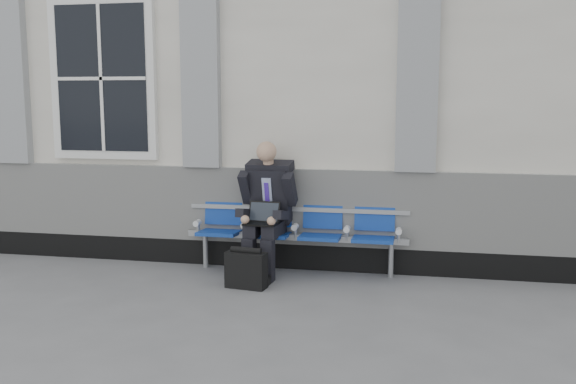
# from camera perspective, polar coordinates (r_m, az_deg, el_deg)

# --- Properties ---
(ground) EXTENTS (70.00, 70.00, 0.00)m
(ground) POSITION_cam_1_polar(r_m,az_deg,el_deg) (7.43, -23.01, -8.10)
(ground) COLOR slate
(ground) RESTS_ON ground
(station_building) EXTENTS (14.40, 4.40, 4.49)m
(station_building) POSITION_cam_1_polar(r_m,az_deg,el_deg) (10.20, -12.71, 9.34)
(station_building) COLOR white
(station_building) RESTS_ON ground
(bench) EXTENTS (2.60, 0.47, 0.91)m
(bench) POSITION_cam_1_polar(r_m,az_deg,el_deg) (7.45, 0.72, -3.00)
(bench) COLOR #9EA0A3
(bench) RESTS_ON ground
(businessman) EXTENTS (0.66, 0.88, 1.54)m
(businessman) POSITION_cam_1_polar(r_m,az_deg,el_deg) (7.33, -1.87, -1.09)
(businessman) COLOR black
(businessman) RESTS_ON ground
(briefcase) EXTENTS (0.46, 0.25, 0.45)m
(briefcase) POSITION_cam_1_polar(r_m,az_deg,el_deg) (6.92, -3.74, -6.86)
(briefcase) COLOR black
(briefcase) RESTS_ON ground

